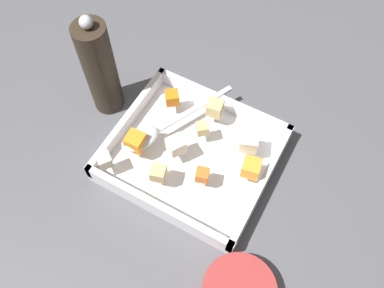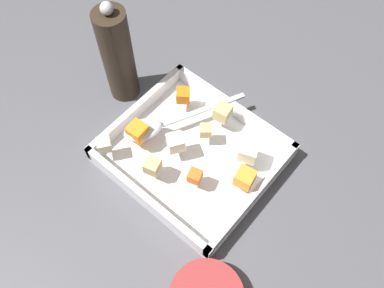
% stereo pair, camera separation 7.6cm
% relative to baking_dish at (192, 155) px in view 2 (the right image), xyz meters
% --- Properties ---
extents(ground_plane, '(4.00, 4.00, 0.00)m').
position_rel_baking_dish_xyz_m(ground_plane, '(0.00, -0.02, -0.01)').
color(ground_plane, '#4C4C51').
extents(baking_dish, '(0.31, 0.27, 0.05)m').
position_rel_baking_dish_xyz_m(baking_dish, '(0.00, 0.00, 0.00)').
color(baking_dish, silver).
rests_on(baking_dish, ground_plane).
extents(carrot_chunk_corner_se, '(0.03, 0.03, 0.03)m').
position_rel_baking_dish_xyz_m(carrot_chunk_corner_se, '(-0.09, -0.05, 0.05)').
color(carrot_chunk_corner_se, orange).
rests_on(carrot_chunk_corner_se, baking_dish).
extents(carrot_chunk_far_right, '(0.04, 0.04, 0.03)m').
position_rel_baking_dish_xyz_m(carrot_chunk_far_right, '(-0.09, 0.07, 0.05)').
color(carrot_chunk_far_right, orange).
rests_on(carrot_chunk_far_right, baking_dish).
extents(carrot_chunk_heap_top, '(0.04, 0.04, 0.03)m').
position_rel_baking_dish_xyz_m(carrot_chunk_heap_top, '(0.12, 0.01, 0.05)').
color(carrot_chunk_heap_top, orange).
rests_on(carrot_chunk_heap_top, baking_dish).
extents(carrot_chunk_heap_side, '(0.03, 0.03, 0.02)m').
position_rel_baking_dish_xyz_m(carrot_chunk_heap_side, '(0.05, -0.05, 0.05)').
color(carrot_chunk_heap_side, orange).
rests_on(carrot_chunk_heap_side, baking_dish).
extents(potato_chunk_corner_sw, '(0.03, 0.03, 0.03)m').
position_rel_baking_dish_xyz_m(potato_chunk_corner_sw, '(-0.02, -0.08, 0.05)').
color(potato_chunk_corner_sw, tan).
rests_on(potato_chunk_corner_sw, baking_dish).
extents(potato_chunk_far_left, '(0.03, 0.03, 0.02)m').
position_rel_baking_dish_xyz_m(potato_chunk_far_left, '(0.00, 0.04, 0.05)').
color(potato_chunk_far_left, tan).
rests_on(potato_chunk_far_left, baking_dish).
extents(potato_chunk_center, '(0.03, 0.03, 0.02)m').
position_rel_baking_dish_xyz_m(potato_chunk_center, '(-0.12, -0.11, 0.05)').
color(potato_chunk_center, beige).
rests_on(potato_chunk_center, baking_dish).
extents(potato_chunk_corner_nw, '(0.04, 0.04, 0.03)m').
position_rel_baking_dish_xyz_m(potato_chunk_corner_nw, '(0.09, 0.05, 0.05)').
color(potato_chunk_corner_nw, beige).
rests_on(potato_chunk_corner_nw, baking_dish).
extents(potato_chunk_rim_edge, '(0.03, 0.03, 0.03)m').
position_rel_baking_dish_xyz_m(potato_chunk_rim_edge, '(0.00, 0.09, 0.05)').
color(potato_chunk_rim_edge, tan).
rests_on(potato_chunk_rim_edge, baking_dish).
extents(parsnip_chunk_front_center, '(0.04, 0.04, 0.03)m').
position_rel_baking_dish_xyz_m(parsnip_chunk_front_center, '(-0.02, -0.01, 0.05)').
color(parsnip_chunk_front_center, silver).
rests_on(parsnip_chunk_front_center, baking_dish).
extents(serving_spoon, '(0.14, 0.24, 0.02)m').
position_rel_baking_dish_xyz_m(serving_spoon, '(-0.09, -0.02, 0.04)').
color(serving_spoon, silver).
rests_on(serving_spoon, baking_dish).
extents(pepper_mill, '(0.06, 0.06, 0.24)m').
position_rel_baking_dish_xyz_m(pepper_mill, '(-0.22, 0.03, 0.10)').
color(pepper_mill, '#2D2319').
rests_on(pepper_mill, ground_plane).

